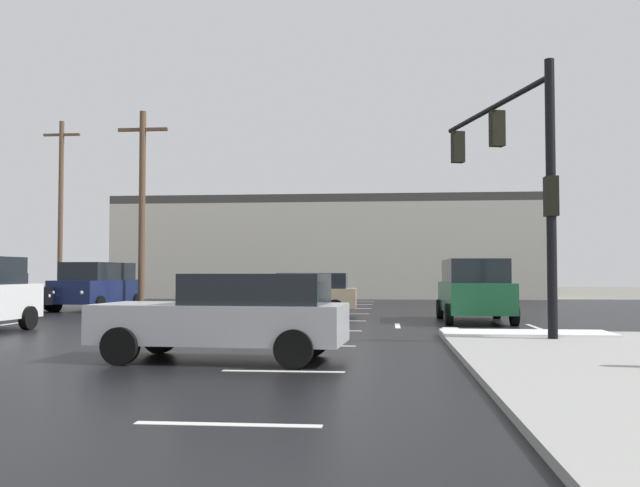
# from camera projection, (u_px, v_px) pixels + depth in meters

# --- Properties ---
(ground_plane) EXTENTS (120.00, 120.00, 0.00)m
(ground_plane) POSITION_uv_depth(u_px,v_px,m) (331.00, 326.00, 21.32)
(ground_plane) COLOR slate
(road_asphalt) EXTENTS (44.00, 44.00, 0.02)m
(road_asphalt) POSITION_uv_depth(u_px,v_px,m) (331.00, 326.00, 21.32)
(road_asphalt) COLOR black
(road_asphalt) RESTS_ON ground_plane
(snow_strip_curbside) EXTENTS (4.00, 1.60, 0.06)m
(snow_strip_curbside) POSITION_uv_depth(u_px,v_px,m) (526.00, 333.00, 16.88)
(snow_strip_curbside) COLOR white
(snow_strip_curbside) RESTS_ON sidewalk_corner
(lane_markings) EXTENTS (36.15, 36.15, 0.01)m
(lane_markings) POSITION_uv_depth(u_px,v_px,m) (370.00, 329.00, 19.84)
(lane_markings) COLOR silver
(lane_markings) RESTS_ON road_asphalt
(traffic_signal_mast) EXTENTS (1.89, 6.21, 6.34)m
(traffic_signal_mast) POSITION_uv_depth(u_px,v_px,m) (516.00, 162.00, 17.63)
(traffic_signal_mast) COLOR black
(traffic_signal_mast) RESTS_ON sidewalk_corner
(strip_building_background) EXTENTS (26.47, 8.00, 6.37)m
(strip_building_background) POSITION_uv_depth(u_px,v_px,m) (328.00, 249.00, 46.25)
(strip_building_background) COLOR beige
(strip_building_background) RESTS_ON ground_plane
(sedan_tan) EXTENTS (4.56, 2.08, 1.58)m
(sedan_tan) POSITION_uv_depth(u_px,v_px,m) (299.00, 294.00, 25.69)
(sedan_tan) COLOR tan
(sedan_tan) RESTS_ON road_asphalt
(sedan_silver) EXTENTS (4.63, 2.25, 1.58)m
(sedan_silver) POSITION_uv_depth(u_px,v_px,m) (231.00, 315.00, 12.80)
(sedan_silver) COLOR #B7BABF
(sedan_silver) RESTS_ON road_asphalt
(suv_green) EXTENTS (2.20, 4.85, 2.03)m
(suv_green) POSITION_uv_depth(u_px,v_px,m) (474.00, 289.00, 22.92)
(suv_green) COLOR #195933
(suv_green) RESTS_ON road_asphalt
(sedan_black) EXTENTS (4.57, 2.11, 1.58)m
(sedan_black) POSITION_uv_depth(u_px,v_px,m) (0.00, 291.00, 28.57)
(sedan_black) COLOR black
(sedan_black) RESTS_ON road_asphalt
(suv_navy) EXTENTS (2.58, 4.99, 2.03)m
(suv_navy) POSITION_uv_depth(u_px,v_px,m) (98.00, 285.00, 30.22)
(suv_navy) COLOR #141E47
(suv_navy) RESTS_ON road_asphalt
(utility_pole_far) EXTENTS (2.20, 0.28, 8.63)m
(utility_pole_far) POSITION_uv_depth(u_px,v_px,m) (142.00, 205.00, 30.44)
(utility_pole_far) COLOR brown
(utility_pole_far) RESTS_ON ground_plane
(utility_pole_distant) EXTENTS (2.20, 0.28, 10.50)m
(utility_pole_distant) POSITION_uv_depth(u_px,v_px,m) (61.00, 207.00, 41.08)
(utility_pole_distant) COLOR brown
(utility_pole_distant) RESTS_ON ground_plane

